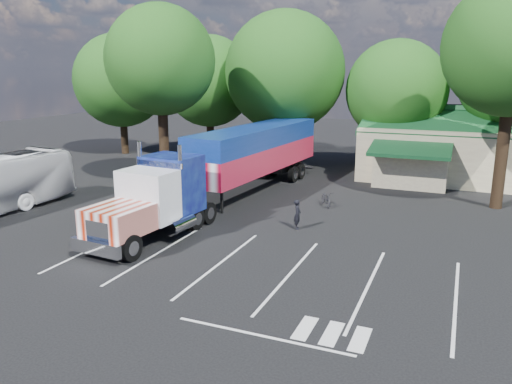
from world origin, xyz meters
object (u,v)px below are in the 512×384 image
at_px(semi_truck, 235,160).
at_px(woman, 297,214).
at_px(bicycle, 326,198).
at_px(silver_sedan, 412,176).

distance_m(semi_truck, woman, 7.12).
distance_m(bicycle, silver_sedan, 9.09).
distance_m(woman, bicycle, 5.12).
height_order(semi_truck, woman, semi_truck).
relative_size(woman, silver_sedan, 0.39).
height_order(bicycle, silver_sedan, silver_sedan).
xyz_separation_m(semi_truck, woman, (5.51, -4.12, -1.85)).
bearing_deg(bicycle, silver_sedan, 32.08).
distance_m(semi_truck, bicycle, 6.19).
bearing_deg(woman, bicycle, -18.06).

